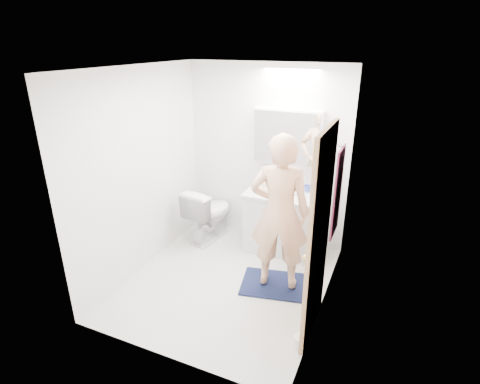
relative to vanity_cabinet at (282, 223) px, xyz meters
The scene contains 23 objects.
floor 1.10m from the vanity_cabinet, 109.54° to the right, with size 2.50×2.50×0.00m, color silver.
ceiling 2.26m from the vanity_cabinet, 109.54° to the right, with size 2.50×2.50×0.00m, color white.
wall_back 0.92m from the vanity_cabinet, 140.24° to the left, with size 2.50×2.50×0.00m, color white.
wall_front 2.38m from the vanity_cabinet, 98.79° to the right, with size 2.50×2.50×0.00m, color white.
wall_left 1.92m from the vanity_cabinet, 146.22° to the right, with size 2.50×2.50×0.00m, color white.
wall_right 1.47m from the vanity_cabinet, 51.87° to the right, with size 2.50×2.50×0.00m, color white.
vanity_cabinet is the anchor object (origin of this frame).
countertop 0.41m from the vanity_cabinet, 90.00° to the right, with size 0.95×0.58×0.04m, color silver.
sink_basin 0.45m from the vanity_cabinet, 90.00° to the left, with size 0.36×0.36×0.03m, color white.
faucet 0.56m from the vanity_cabinet, 90.00° to the left, with size 0.02×0.02×0.16m, color white.
medicine_cabinet 1.13m from the vanity_cabinet, 101.46° to the left, with size 0.88×0.14×0.70m, color white.
mirror_panel 1.12m from the vanity_cabinet, 107.62° to the left, with size 0.84×0.01×0.66m, color silver.
toilet 1.03m from the vanity_cabinet, behind, with size 0.43×0.76×0.78m, color white.
bath_rug 0.92m from the vanity_cabinet, 75.38° to the right, with size 0.80×0.55×0.02m, color #121F3A.
person 1.00m from the vanity_cabinet, 75.38° to the right, with size 0.64×0.42×1.75m, color #DFA986.
door 1.63m from the vanity_cabinet, 60.72° to the right, with size 0.04×0.80×2.00m, color tan.
door_knob 1.85m from the vanity_cabinet, 66.64° to the right, with size 0.06×0.06×0.06m, color gold.
towel 1.10m from the vanity_cabinet, 29.44° to the right, with size 0.02×0.42×1.00m, color #101433.
towel_hook 1.49m from the vanity_cabinet, 29.87° to the right, with size 0.02×0.02×0.07m, color silver.
soap_bottle_a 0.64m from the vanity_cabinet, 152.61° to the left, with size 0.09×0.09×0.24m, color beige.
soap_bottle_b 0.57m from the vanity_cabinet, 138.85° to the left, with size 0.07×0.07×0.15m, color #5D8AC9.
toothbrush_cup 0.57m from the vanity_cabinet, 30.68° to the left, with size 0.09×0.09×0.09m, color #3F51BF.
toilet_paper_roll 1.79m from the vanity_cabinet, 66.56° to the right, with size 0.11×0.11×0.10m, color white.
Camera 1 is at (1.62, -3.35, 2.64)m, focal length 28.18 mm.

